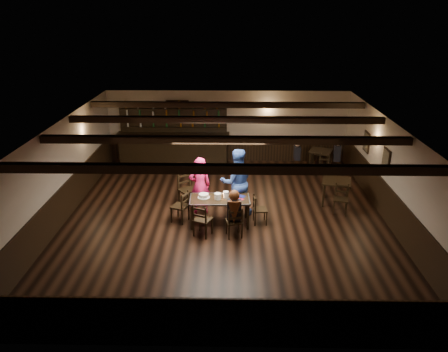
{
  "coord_description": "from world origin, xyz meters",
  "views": [
    {
      "loc": [
        0.17,
        -11.06,
        5.59
      ],
      "look_at": [
        -0.05,
        0.2,
        1.2
      ],
      "focal_mm": 35.0,
      "sensor_mm": 36.0,
      "label": 1
    }
  ],
  "objects_px": {
    "bar_counter": "(174,144)",
    "woman_pink": "(200,186)",
    "dining_table": "(220,201)",
    "cake": "(204,196)",
    "chair_near_right": "(235,220)",
    "man_blue": "(237,182)",
    "chair_near_left": "(201,218)"
  },
  "relations": [
    {
      "from": "chair_near_right",
      "to": "cake",
      "type": "relative_size",
      "value": 2.54
    },
    {
      "from": "cake",
      "to": "woman_pink",
      "type": "bearing_deg",
      "value": 103.95
    },
    {
      "from": "bar_counter",
      "to": "dining_table",
      "type": "bearing_deg",
      "value": -69.46
    },
    {
      "from": "bar_counter",
      "to": "woman_pink",
      "type": "bearing_deg",
      "value": -73.42
    },
    {
      "from": "chair_near_right",
      "to": "cake",
      "type": "bearing_deg",
      "value": 135.01
    },
    {
      "from": "chair_near_left",
      "to": "woman_pink",
      "type": "bearing_deg",
      "value": 95.36
    },
    {
      "from": "dining_table",
      "to": "man_blue",
      "type": "xyz_separation_m",
      "value": [
        0.46,
        0.66,
        0.3
      ]
    },
    {
      "from": "dining_table",
      "to": "man_blue",
      "type": "relative_size",
      "value": 0.85
    },
    {
      "from": "chair_near_left",
      "to": "cake",
      "type": "height_order",
      "value": "chair_near_left"
    },
    {
      "from": "woman_pink",
      "to": "dining_table",
      "type": "bearing_deg",
      "value": 115.16
    },
    {
      "from": "woman_pink",
      "to": "bar_counter",
      "type": "height_order",
      "value": "bar_counter"
    },
    {
      "from": "chair_near_right",
      "to": "woman_pink",
      "type": "height_order",
      "value": "woman_pink"
    },
    {
      "from": "dining_table",
      "to": "bar_counter",
      "type": "xyz_separation_m",
      "value": [
        -1.89,
        5.03,
        0.05
      ]
    },
    {
      "from": "woman_pink",
      "to": "man_blue",
      "type": "bearing_deg",
      "value": 163.58
    },
    {
      "from": "dining_table",
      "to": "bar_counter",
      "type": "distance_m",
      "value": 5.38
    },
    {
      "from": "chair_near_left",
      "to": "dining_table",
      "type": "bearing_deg",
      "value": 58.15
    },
    {
      "from": "dining_table",
      "to": "chair_near_left",
      "type": "bearing_deg",
      "value": -121.85
    },
    {
      "from": "chair_near_left",
      "to": "woman_pink",
      "type": "relative_size",
      "value": 0.53
    },
    {
      "from": "dining_table",
      "to": "woman_pink",
      "type": "distance_m",
      "value": 0.9
    },
    {
      "from": "chair_near_left",
      "to": "woman_pink",
      "type": "distance_m",
      "value": 1.43
    },
    {
      "from": "dining_table",
      "to": "chair_near_right",
      "type": "distance_m",
      "value": 0.89
    },
    {
      "from": "chair_near_right",
      "to": "man_blue",
      "type": "distance_m",
      "value": 1.51
    },
    {
      "from": "chair_near_left",
      "to": "chair_near_right",
      "type": "xyz_separation_m",
      "value": [
        0.86,
        -0.05,
        -0.03
      ]
    },
    {
      "from": "dining_table",
      "to": "bar_counter",
      "type": "relative_size",
      "value": 0.39
    },
    {
      "from": "man_blue",
      "to": "cake",
      "type": "height_order",
      "value": "man_blue"
    },
    {
      "from": "cake",
      "to": "bar_counter",
      "type": "relative_size",
      "value": 0.08
    },
    {
      "from": "dining_table",
      "to": "cake",
      "type": "distance_m",
      "value": 0.46
    },
    {
      "from": "bar_counter",
      "to": "chair_near_right",
      "type": "bearing_deg",
      "value": -68.47
    },
    {
      "from": "woman_pink",
      "to": "bar_counter",
      "type": "bearing_deg",
      "value": -89.82
    },
    {
      "from": "chair_near_right",
      "to": "man_blue",
      "type": "bearing_deg",
      "value": 87.76
    },
    {
      "from": "chair_near_left",
      "to": "man_blue",
      "type": "relative_size",
      "value": 0.46
    },
    {
      "from": "dining_table",
      "to": "bar_counter",
      "type": "height_order",
      "value": "bar_counter"
    }
  ]
}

